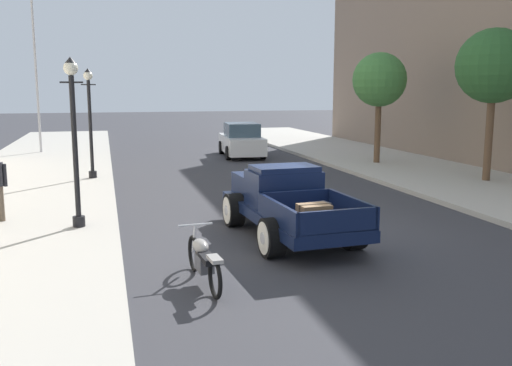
# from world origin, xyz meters

# --- Properties ---
(ground_plane) EXTENTS (140.00, 140.00, 0.00)m
(ground_plane) POSITION_xyz_m (0.00, 0.00, 0.00)
(ground_plane) COLOR #333338
(hotrod_truck_navy) EXTENTS (2.37, 5.01, 1.58)m
(hotrod_truck_navy) POSITION_xyz_m (-0.82, -0.10, 0.75)
(hotrod_truck_navy) COLOR #0F1938
(hotrod_truck_navy) RESTS_ON ground
(motorcycle_parked) EXTENTS (0.62, 2.12, 0.93)m
(motorcycle_parked) POSITION_xyz_m (-3.19, -2.92, 0.44)
(motorcycle_parked) COLOR black
(motorcycle_parked) RESTS_ON ground
(car_background_white) EXTENTS (2.12, 4.42, 1.65)m
(car_background_white) POSITION_xyz_m (1.75, 14.65, 0.77)
(car_background_white) COLOR silver
(car_background_white) RESTS_ON ground
(street_lamp_near) EXTENTS (0.50, 0.32, 3.85)m
(street_lamp_near) POSITION_xyz_m (-5.39, 1.25, 2.39)
(street_lamp_near) COLOR black
(street_lamp_near) RESTS_ON sidewalk_left
(street_lamp_far) EXTENTS (0.50, 0.32, 3.85)m
(street_lamp_far) POSITION_xyz_m (-5.20, 8.64, 2.39)
(street_lamp_far) COLOR black
(street_lamp_far) RESTS_ON sidewalk_left
(flagpole) EXTENTS (1.74, 0.16, 9.16)m
(flagpole) POSITION_xyz_m (-7.63, 17.93, 5.77)
(flagpole) COLOR #B2B2B7
(flagpole) RESTS_ON sidewalk_left
(street_tree_nearest) EXTENTS (2.52, 2.52, 5.17)m
(street_tree_nearest) POSITION_xyz_m (8.07, 4.51, 4.03)
(street_tree_nearest) COLOR brown
(street_tree_nearest) RESTS_ON sidewalk_right
(street_tree_second) EXTENTS (2.28, 2.28, 4.67)m
(street_tree_second) POSITION_xyz_m (6.60, 9.85, 3.64)
(street_tree_second) COLOR brown
(street_tree_second) RESTS_ON sidewalk_right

